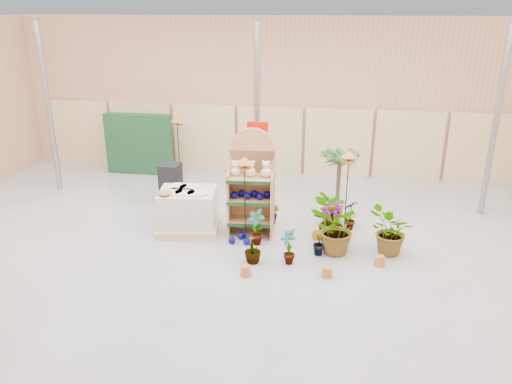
% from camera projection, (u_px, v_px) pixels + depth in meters
% --- Properties ---
extents(room, '(15.20, 12.10, 4.70)m').
position_uv_depth(room, '(236.00, 144.00, 9.76)').
color(room, gray).
rests_on(room, ground).
extents(display_shelf, '(1.02, 0.69, 2.34)m').
position_uv_depth(display_shelf, '(252.00, 186.00, 10.83)').
color(display_shelf, '#AE794C').
rests_on(display_shelf, ground).
extents(teddy_bears, '(0.86, 0.22, 0.36)m').
position_uv_depth(teddy_bears, '(252.00, 170.00, 10.59)').
color(teddy_bears, '#F5E4A1').
rests_on(teddy_bears, display_shelf).
extents(gazing_balls_shelf, '(0.86, 0.29, 0.16)m').
position_uv_depth(gazing_balls_shelf, '(251.00, 195.00, 10.77)').
color(gazing_balls_shelf, '#070369').
rests_on(gazing_balls_shelf, display_shelf).
extents(gazing_balls_floor, '(0.63, 0.39, 0.15)m').
position_uv_depth(gazing_balls_floor, '(244.00, 239.00, 10.66)').
color(gazing_balls_floor, '#070369').
rests_on(gazing_balls_floor, ground).
extents(pallet_stack, '(1.46, 1.27, 0.99)m').
position_uv_depth(pallet_stack, '(188.00, 211.00, 11.08)').
color(pallet_stack, tan).
rests_on(pallet_stack, ground).
extents(charcoal_planters, '(0.50, 0.50, 1.00)m').
position_uv_depth(charcoal_planters, '(171.00, 183.00, 12.73)').
color(charcoal_planters, black).
rests_on(charcoal_planters, ground).
extents(trellis_stock, '(2.00, 0.30, 1.80)m').
position_uv_depth(trellis_stock, '(139.00, 144.00, 14.76)').
color(trellis_stock, '#153D20').
rests_on(trellis_stock, ground).
extents(offer_sign, '(0.50, 0.08, 2.20)m').
position_uv_depth(offer_sign, '(258.00, 148.00, 11.89)').
color(offer_sign, gray).
rests_on(offer_sign, ground).
extents(bird_table_front, '(0.34, 0.34, 1.88)m').
position_uv_depth(bird_table_front, '(245.00, 163.00, 10.13)').
color(bird_table_front, black).
rests_on(bird_table_front, ground).
extents(bird_table_right, '(0.34, 0.34, 1.82)m').
position_uv_depth(bird_table_right, '(349.00, 156.00, 10.79)').
color(bird_table_right, black).
rests_on(bird_table_right, ground).
extents(bird_table_back, '(0.34, 0.34, 1.93)m').
position_uv_depth(bird_table_back, '(177.00, 121.00, 13.55)').
color(bird_table_back, black).
rests_on(bird_table_back, ground).
extents(palm, '(0.70, 0.70, 1.62)m').
position_uv_depth(palm, '(340.00, 157.00, 11.87)').
color(palm, '#44392A').
rests_on(palm, ground).
extents(potted_plant_0, '(0.49, 0.44, 0.78)m').
position_uv_depth(potted_plant_0, '(256.00, 227.00, 10.45)').
color(potted_plant_0, '#29591D').
rests_on(potted_plant_0, ground).
extents(potted_plant_2, '(1.00, 0.87, 1.10)m').
position_uv_depth(potted_plant_2, '(334.00, 229.00, 10.01)').
color(potted_plant_2, '#29591D').
rests_on(potted_plant_2, ground).
extents(potted_plant_3, '(0.72, 0.72, 0.92)m').
position_uv_depth(potted_plant_3, '(331.00, 221.00, 10.56)').
color(potted_plant_3, '#29591D').
rests_on(potted_plant_3, ground).
extents(potted_plant_4, '(0.46, 0.45, 0.73)m').
position_uv_depth(potted_plant_4, '(351.00, 214.00, 11.17)').
color(potted_plant_4, '#29591D').
rests_on(potted_plant_4, ground).
extents(potted_plant_5, '(0.36, 0.34, 0.52)m').
position_uv_depth(potted_plant_5, '(273.00, 213.00, 11.48)').
color(potted_plant_5, '#29591D').
rests_on(potted_plant_5, ground).
extents(potted_plant_6, '(0.70, 0.79, 0.81)m').
position_uv_depth(potted_plant_6, '(333.00, 209.00, 11.33)').
color(potted_plant_6, '#29591D').
rests_on(potted_plant_6, ground).
extents(potted_plant_7, '(0.44, 0.44, 0.59)m').
position_uv_depth(potted_plant_7, '(253.00, 249.00, 9.73)').
color(potted_plant_7, '#29591D').
rests_on(potted_plant_7, ground).
extents(potted_plant_8, '(0.44, 0.47, 0.74)m').
position_uv_depth(potted_plant_8, '(289.00, 246.00, 9.67)').
color(potted_plant_8, '#29591D').
rests_on(potted_plant_8, ground).
extents(potted_plant_9, '(0.36, 0.34, 0.52)m').
position_uv_depth(potted_plant_9, '(317.00, 243.00, 10.06)').
color(potted_plant_9, '#29591D').
rests_on(potted_plant_9, ground).
extents(potted_plant_10, '(1.11, 1.16, 1.00)m').
position_uv_depth(potted_plant_10, '(391.00, 232.00, 9.98)').
color(potted_plant_10, '#29591D').
rests_on(potted_plant_10, ground).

